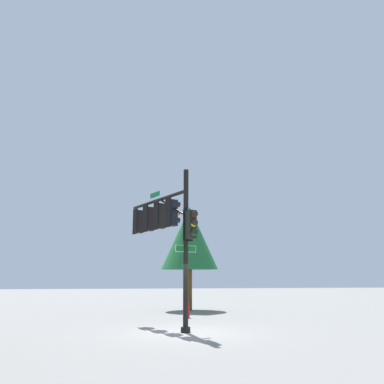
{
  "coord_description": "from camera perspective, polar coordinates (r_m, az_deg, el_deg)",
  "views": [
    {
      "loc": [
        -15.15,
        2.16,
        1.99
      ],
      "look_at": [
        0.18,
        -0.27,
        5.38
      ],
      "focal_mm": 36.74,
      "sensor_mm": 36.0,
      "label": 1
    }
  ],
  "objects": [
    {
      "name": "ground_plane",
      "position": [
        15.43,
        -0.95,
        -19.74
      ],
      "size": [
        120.0,
        120.0,
        0.0
      ],
      "primitive_type": "plane",
      "color": "slate"
    },
    {
      "name": "signal_pole_assembly",
      "position": [
        16.88,
        -3.84,
        -4.62
      ],
      "size": [
        5.05,
        2.47,
        6.25
      ],
      "color": "black",
      "rests_on": "ground_plane"
    },
    {
      "name": "fire_hydrant",
      "position": [
        20.79,
        -0.7,
        -16.69
      ],
      "size": [
        0.33,
        0.24,
        0.83
      ],
      "color": "red",
      "rests_on": "ground_plane"
    },
    {
      "name": "tree_near",
      "position": [
        25.43,
        -0.35,
        -6.68
      ],
      "size": [
        3.6,
        3.6,
        6.51
      ],
      "color": "brown",
      "rests_on": "ground_plane"
    }
  ]
}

